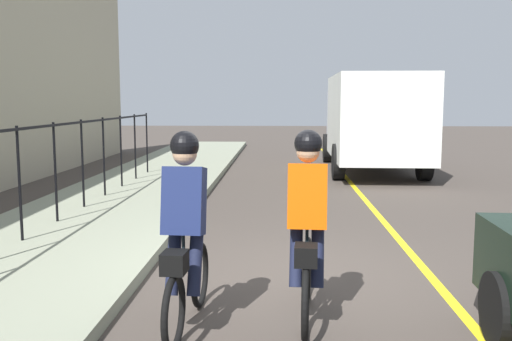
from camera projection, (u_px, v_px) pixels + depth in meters
The scene contains 7 objects.
ground_plane at pixel (297, 276), 6.78m from camera, with size 80.00×80.00×0.00m, color #443C35.
lane_line_centre at pixel (432, 278), 6.71m from camera, with size 36.00×0.12×0.01m, color yellow.
sidewalk at pixel (18, 267), 6.92m from camera, with size 40.00×3.20×0.15m, color gray.
iron_fence at pixel (18, 161), 7.78m from camera, with size 15.12×0.04×1.60m.
cyclist_lead at pixel (307, 227), 5.32m from camera, with size 1.71×0.38×1.83m.
cyclist_follow at pixel (185, 233), 5.09m from camera, with size 1.71×0.38×1.83m.
box_truck_background at pixel (372, 119), 16.56m from camera, with size 6.75×2.64×2.78m.
Camera 1 is at (-6.59, 0.21, 2.09)m, focal length 39.77 mm.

